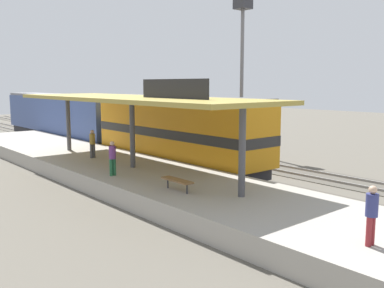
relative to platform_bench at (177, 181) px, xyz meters
The scene contains 12 objects.
ground_plane 9.87m from the platform_bench, 35.10° to the left, with size 120.00×120.00×0.00m, color #5B564C.
track_near 8.33m from the platform_bench, 43.14° to the left, with size 3.20×110.00×0.16m.
track_far 12.07m from the platform_bench, 27.94° to the left, with size 3.20×110.00×0.16m.
platform 5.86m from the platform_bench, 76.02° to the left, with size 6.00×44.00×0.90m, color #9E998E.
station_canopy 6.54m from the platform_bench, 75.79° to the left, with size 5.20×18.00×4.70m.
platform_bench is the anchor object (origin of this frame).
locomotive 9.80m from the platform_bench, 51.98° to the left, with size 2.93×14.43×4.44m.
passenger_carriage_single 26.38m from the platform_bench, 76.85° to the left, with size 2.90×20.00×4.24m.
light_mast 18.08m from the platform_bench, 34.01° to the left, with size 1.10×1.10×11.70m.
person_waiting 8.33m from the platform_bench, 88.11° to the right, with size 0.34×0.34×1.71m.
person_walking 9.82m from the platform_bench, 83.27° to the left, with size 0.34×0.34×1.71m.
person_boarding 4.49m from the platform_bench, 96.72° to the left, with size 0.34×0.34×1.71m.
Camera 1 is at (-16.93, -19.45, 5.37)m, focal length 40.12 mm.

